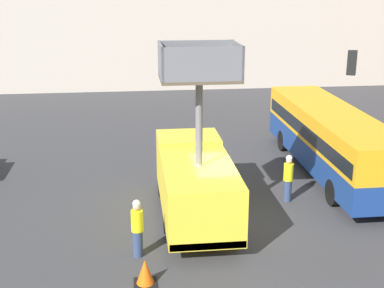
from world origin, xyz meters
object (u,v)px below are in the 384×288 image
at_px(utility_truck, 195,178).
at_px(city_bus, 330,136).
at_px(traffic_cone_mid_road, 145,273).
at_px(road_worker_near_truck, 137,228).
at_px(road_worker_directing, 288,178).

relative_size(utility_truck, city_bus, 0.59).
height_order(city_bus, traffic_cone_mid_road, city_bus).
bearing_deg(road_worker_near_truck, road_worker_directing, -15.03).
bearing_deg(road_worker_near_truck, city_bus, -9.86).
bearing_deg(city_bus, road_worker_near_truck, 110.93).
distance_m(city_bus, traffic_cone_mid_road, 12.02).
xyz_separation_m(utility_truck, city_bus, (6.59, 4.10, 0.15)).
distance_m(city_bus, road_worker_directing, 4.08).
relative_size(city_bus, road_worker_near_truck, 5.85).
bearing_deg(road_worker_near_truck, traffic_cone_mid_road, -131.18).
bearing_deg(utility_truck, road_worker_directing, 17.29).
xyz_separation_m(road_worker_directing, traffic_cone_mid_road, (-5.81, -5.42, -0.60)).
bearing_deg(road_worker_directing, traffic_cone_mid_road, 115.08).
height_order(utility_truck, road_worker_near_truck, utility_truck).
relative_size(road_worker_near_truck, road_worker_directing, 1.01).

